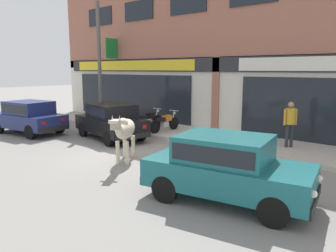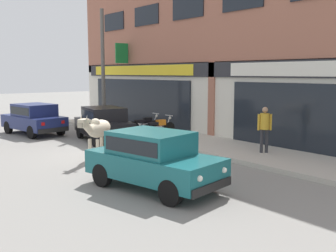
# 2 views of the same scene
# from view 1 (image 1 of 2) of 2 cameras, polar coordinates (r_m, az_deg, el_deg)

# --- Properties ---
(ground_plane) EXTENTS (90.00, 90.00, 0.00)m
(ground_plane) POSITION_cam_1_polar(r_m,az_deg,el_deg) (11.36, -5.95, -4.75)
(ground_plane) COLOR gray
(sidewalk) EXTENTS (19.00, 2.91, 0.15)m
(sidewalk) POSITION_cam_1_polar(r_m,az_deg,el_deg) (14.03, 4.98, -1.59)
(sidewalk) COLOR #B7AFA3
(sidewalk) RESTS_ON ground
(shop_building) EXTENTS (23.00, 1.40, 9.82)m
(shop_building) POSITION_cam_1_polar(r_m,az_deg,el_deg) (15.29, 9.18, 16.72)
(shop_building) COLOR #9E604C
(shop_building) RESTS_ON ground
(cow) EXTENTS (1.42, 1.87, 1.61)m
(cow) POSITION_cam_1_polar(r_m,az_deg,el_deg) (10.19, -7.57, -0.68)
(cow) COLOR beige
(cow) RESTS_ON ground
(car_0) EXTENTS (3.81, 2.24, 1.46)m
(car_0) POSITION_cam_1_polar(r_m,az_deg,el_deg) (13.66, -9.90, 1.13)
(car_0) COLOR black
(car_0) RESTS_ON ground
(car_1) EXTENTS (3.80, 2.22, 1.46)m
(car_1) POSITION_cam_1_polar(r_m,az_deg,el_deg) (7.22, 10.12, -6.72)
(car_1) COLOR black
(car_1) RESTS_ON ground
(car_3) EXTENTS (3.76, 2.07, 1.46)m
(car_3) POSITION_cam_1_polar(r_m,az_deg,el_deg) (15.83, -23.12, 1.67)
(car_3) COLOR black
(car_3) RESTS_ON ground
(motorcycle_0) EXTENTS (0.52, 1.81, 0.88)m
(motorcycle_0) POSITION_cam_1_polar(r_m,az_deg,el_deg) (15.19, -3.52, 1.08)
(motorcycle_0) COLOR black
(motorcycle_0) RESTS_ON sidewalk
(motorcycle_1) EXTENTS (0.52, 1.81, 0.88)m
(motorcycle_1) POSITION_cam_1_polar(r_m,az_deg,el_deg) (14.41, -0.55, 0.61)
(motorcycle_1) COLOR black
(motorcycle_1) RESTS_ON sidewalk
(pedestrian) EXTENTS (0.34, 0.41, 1.60)m
(pedestrian) POSITION_cam_1_polar(r_m,az_deg,el_deg) (12.11, 20.52, 1.07)
(pedestrian) COLOR #2D2D33
(pedestrian) RESTS_ON sidewalk
(utility_pole) EXTENTS (0.18, 0.18, 5.85)m
(utility_pole) POSITION_cam_1_polar(r_m,az_deg,el_deg) (16.42, -11.85, 10.44)
(utility_pole) COLOR #595651
(utility_pole) RESTS_ON sidewalk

